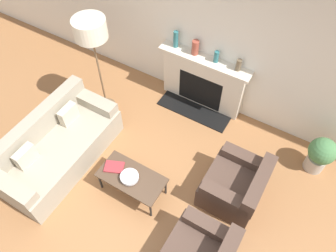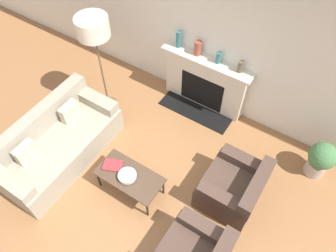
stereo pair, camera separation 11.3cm
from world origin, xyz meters
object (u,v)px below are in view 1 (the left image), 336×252
at_px(mantel_vase_center_left, 195,48).
at_px(armchair_far, 236,186).
at_px(fireplace, 203,82).
at_px(mantel_vase_center_right, 216,57).
at_px(mantel_vase_left, 176,39).
at_px(mantel_vase_right, 239,65).
at_px(bowl, 129,177).
at_px(book, 114,167).
at_px(coffee_table, 132,178).
at_px(potted_plant, 321,154).
at_px(couch, 57,147).
at_px(floor_lamp, 91,33).

bearing_deg(mantel_vase_center_left, armchair_far, -44.18).
bearing_deg(armchair_far, fireplace, -138.01).
bearing_deg(mantel_vase_center_right, mantel_vase_center_left, 180.00).
height_order(mantel_vase_left, mantel_vase_center_right, mantel_vase_left).
bearing_deg(fireplace, armchair_far, -48.01).
bearing_deg(mantel_vase_center_left, fireplace, -4.45).
xyz_separation_m(mantel_vase_center_left, mantel_vase_right, (0.75, 0.00, -0.03)).
height_order(bowl, book, bowl).
relative_size(book, mantel_vase_right, 1.69).
bearing_deg(coffee_table, potted_plant, 38.88).
bearing_deg(couch, coffee_table, -84.76).
xyz_separation_m(mantel_vase_right, potted_plant, (1.61, -0.35, -0.75)).
bearing_deg(book, couch, 163.64).
relative_size(fireplace, mantel_vase_center_right, 7.98).
height_order(armchair_far, mantel_vase_left, mantel_vase_left).
xyz_separation_m(bowl, floor_lamp, (-1.37, 1.18, 1.13)).
bearing_deg(armchair_far, mantel_vase_center_right, -142.45).
relative_size(couch, bowl, 7.63).
xyz_separation_m(floor_lamp, mantel_vase_right, (1.96, 0.97, -0.46)).
bearing_deg(mantel_vase_right, couch, -130.28).
bearing_deg(floor_lamp, fireplace, 34.05).
xyz_separation_m(couch, mantel_vase_center_right, (1.53, 2.24, 0.81)).
bearing_deg(coffee_table, armchair_far, 27.67).
height_order(fireplace, mantel_vase_right, mantel_vase_right).
bearing_deg(armchair_far, coffee_table, -62.33).
height_order(couch, mantel_vase_center_left, mantel_vase_center_left).
distance_m(bowl, mantel_vase_center_left, 2.27).
bearing_deg(mantel_vase_right, fireplace, -178.39).
bearing_deg(floor_lamp, mantel_vase_center_right, 31.45).
relative_size(coffee_table, mantel_vase_center_left, 3.87).
distance_m(book, potted_plant, 3.07).
xyz_separation_m(couch, mantel_vase_right, (1.90, 2.24, 0.81)).
xyz_separation_m(couch, armchair_far, (2.63, 0.81, -0.02)).
distance_m(mantel_vase_center_right, mantel_vase_right, 0.37).
height_order(floor_lamp, mantel_vase_center_left, floor_lamp).
xyz_separation_m(coffee_table, mantel_vase_center_left, (-0.16, 2.12, 0.78)).
xyz_separation_m(mantel_vase_left, potted_plant, (2.71, -0.35, -0.80)).
relative_size(mantel_vase_center_left, mantel_vase_center_right, 1.25).
bearing_deg(couch, mantel_vase_left, -19.58).
relative_size(coffee_table, mantel_vase_center_right, 4.84).
height_order(couch, book, couch).
bearing_deg(coffee_table, fireplace, 88.85).
relative_size(floor_lamp, mantel_vase_center_right, 9.13).
bearing_deg(mantel_vase_center_right, book, -103.71).
distance_m(floor_lamp, mantel_vase_center_left, 1.62).
bearing_deg(potted_plant, armchair_far, -129.19).
bearing_deg(potted_plant, coffee_table, -141.12).
height_order(armchair_far, bowl, armchair_far).
height_order(armchair_far, mantel_vase_center_left, mantel_vase_center_left).
height_order(couch, potted_plant, couch).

